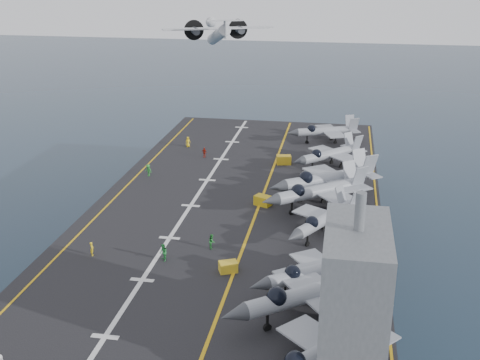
% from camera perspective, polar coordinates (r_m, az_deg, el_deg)
% --- Properties ---
extents(ground, '(500.00, 500.00, 0.00)m').
position_cam_1_polar(ground, '(83.91, -0.48, -9.30)').
color(ground, '#142135').
rests_on(ground, ground).
extents(hull, '(36.00, 90.00, 10.00)m').
position_cam_1_polar(hull, '(81.55, -0.49, -6.24)').
color(hull, '#56595E').
rests_on(hull, ground).
extents(flight_deck, '(38.00, 92.00, 0.40)m').
position_cam_1_polar(flight_deck, '(79.36, -0.50, -2.89)').
color(flight_deck, black).
rests_on(flight_deck, hull).
extents(foul_line, '(0.35, 90.00, 0.02)m').
position_cam_1_polar(foul_line, '(78.83, 1.65, -2.89)').
color(foul_line, gold).
rests_on(foul_line, flight_deck).
extents(landing_centerline, '(0.50, 90.00, 0.02)m').
position_cam_1_polar(landing_centerline, '(80.50, -4.71, -2.44)').
color(landing_centerline, silver).
rests_on(landing_centerline, flight_deck).
extents(deck_edge_port, '(0.25, 90.00, 0.02)m').
position_cam_1_polar(deck_edge_port, '(83.82, -12.01, -1.89)').
color(deck_edge_port, gold).
rests_on(deck_edge_port, flight_deck).
extents(deck_edge_stbd, '(0.25, 90.00, 0.02)m').
position_cam_1_polar(deck_edge_stbd, '(78.32, 12.96, -3.59)').
color(deck_edge_stbd, gold).
rests_on(deck_edge_stbd, flight_deck).
extents(island_superstructure, '(5.00, 10.00, 15.00)m').
position_cam_1_polar(island_superstructure, '(47.95, 10.83, -9.55)').
color(island_superstructure, '#56595E').
rests_on(island_superstructure, flight_deck).
extents(fighter_jet_0, '(16.79, 17.14, 5.00)m').
position_cam_1_polar(fighter_jet_0, '(48.89, 8.06, -15.69)').
color(fighter_jet_0, '#9DA5AF').
rests_on(fighter_jet_0, flight_deck).
extents(fighter_jet_1, '(18.81, 17.77, 5.44)m').
position_cam_1_polar(fighter_jet_1, '(55.61, 6.62, -10.49)').
color(fighter_jet_1, '#949CA3').
rests_on(fighter_jet_1, flight_deck).
extents(fighter_jet_2, '(16.10, 15.01, 4.65)m').
position_cam_1_polar(fighter_jet_2, '(60.12, 7.47, -8.44)').
color(fighter_jet_2, '#9BA4AC').
rests_on(fighter_jet_2, flight_deck).
extents(fighter_jet_3, '(14.37, 15.92, 4.61)m').
position_cam_1_polar(fighter_jet_3, '(71.71, 8.13, -3.55)').
color(fighter_jet_3, gray).
rests_on(fighter_jet_3, flight_deck).
extents(fighter_jet_4, '(18.45, 17.50, 5.34)m').
position_cam_1_polar(fighter_jet_4, '(79.12, 7.60, -0.90)').
color(fighter_jet_4, gray).
rests_on(fighter_jet_4, flight_deck).
extents(fighter_jet_5, '(19.60, 18.28, 5.66)m').
position_cam_1_polar(fighter_jet_5, '(83.23, 8.39, 0.26)').
color(fighter_jet_5, gray).
rests_on(fighter_jet_5, flight_deck).
extents(fighter_jet_6, '(15.77, 15.74, 4.64)m').
position_cam_1_polar(fighter_jet_6, '(95.35, 8.58, 2.54)').
color(fighter_jet_6, '#8E949D').
rests_on(fighter_jet_6, flight_deck).
extents(fighter_jet_8, '(15.23, 12.80, 4.50)m').
position_cam_1_polar(fighter_jet_8, '(108.44, 8.22, 4.70)').
color(fighter_jet_8, '#9199A1').
rests_on(fighter_jet_8, flight_deck).
extents(tow_cart_a, '(2.22, 1.88, 1.13)m').
position_cam_1_polar(tow_cart_a, '(63.87, -1.13, -8.22)').
color(tow_cart_a, gold).
rests_on(tow_cart_a, flight_deck).
extents(tow_cart_b, '(2.57, 2.19, 1.31)m').
position_cam_1_polar(tow_cart_b, '(80.29, 2.19, -1.96)').
color(tow_cart_b, gold).
rests_on(tow_cart_b, flight_deck).
extents(tow_cart_c, '(2.54, 1.92, 1.37)m').
position_cam_1_polar(tow_cart_c, '(96.53, 4.17, 1.92)').
color(tow_cart_c, gold).
rests_on(tow_cart_c, flight_deck).
extents(crew_1, '(0.93, 1.13, 1.62)m').
position_cam_1_polar(crew_1, '(68.98, -13.86, -6.35)').
color(crew_1, yellow).
rests_on(crew_1, flight_deck).
extents(crew_2, '(1.28, 1.42, 1.97)m').
position_cam_1_polar(crew_2, '(66.33, -7.28, -6.84)').
color(crew_2, '#248538').
rests_on(crew_2, flight_deck).
extents(crew_3, '(1.29, 1.10, 1.83)m').
position_cam_1_polar(crew_3, '(91.91, -8.69, 0.93)').
color(crew_3, '#288F2F').
rests_on(crew_3, flight_deck).
extents(crew_4, '(1.16, 0.96, 1.66)m').
position_cam_1_polar(crew_4, '(99.74, -3.41, 2.64)').
color(crew_4, '#AE1E0D').
rests_on(crew_4, flight_deck).
extents(crew_5, '(1.29, 1.22, 1.79)m').
position_cam_1_polar(crew_5, '(105.55, -4.96, 3.64)').
color(crew_5, yellow).
rests_on(crew_5, flight_deck).
extents(crew_7, '(0.80, 1.10, 1.72)m').
position_cam_1_polar(crew_7, '(68.62, -2.68, -5.83)').
color(crew_7, '#268C33').
rests_on(crew_7, flight_deck).
extents(transport_plane, '(28.59, 24.51, 5.69)m').
position_cam_1_polar(transport_plane, '(133.89, -2.06, 13.58)').
color(transport_plane, silver).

